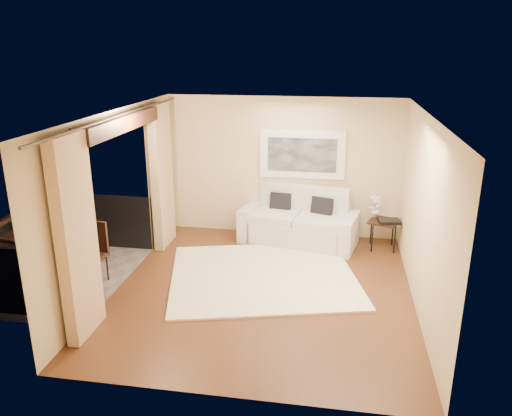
% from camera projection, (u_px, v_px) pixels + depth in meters
% --- Properties ---
extents(floor, '(5.00, 5.00, 0.00)m').
position_uv_depth(floor, '(263.00, 290.00, 7.72)').
color(floor, brown).
rests_on(floor, ground).
extents(room_shell, '(5.00, 6.40, 5.00)m').
position_uv_depth(room_shell, '(120.00, 123.00, 7.26)').
color(room_shell, white).
rests_on(room_shell, ground).
extents(balcony, '(1.81, 2.60, 1.17)m').
position_uv_depth(balcony, '(64.00, 265.00, 8.17)').
color(balcony, '#605B56').
rests_on(balcony, ground).
extents(curtains, '(0.16, 4.80, 2.64)m').
position_uv_depth(curtains, '(127.00, 201.00, 7.62)').
color(curtains, tan).
rests_on(curtains, ground).
extents(artwork, '(1.62, 0.07, 0.92)m').
position_uv_depth(artwork, '(302.00, 155.00, 9.46)').
color(artwork, white).
rests_on(artwork, room_shell).
extents(rug, '(3.50, 3.23, 0.04)m').
position_uv_depth(rug, '(263.00, 276.00, 8.14)').
color(rug, '#FFF2CD').
rests_on(rug, floor).
extents(sofa, '(2.30, 1.35, 1.04)m').
position_uv_depth(sofa, '(300.00, 223.00, 9.51)').
color(sofa, silver).
rests_on(sofa, floor).
extents(side_table, '(0.64, 0.64, 0.54)m').
position_uv_depth(side_table, '(384.00, 224.00, 9.14)').
color(side_table, black).
rests_on(side_table, floor).
extents(tray, '(0.42, 0.34, 0.05)m').
position_uv_depth(tray, '(389.00, 221.00, 9.02)').
color(tray, black).
rests_on(tray, side_table).
extents(orchid, '(0.30, 0.28, 0.47)m').
position_uv_depth(orchid, '(375.00, 206.00, 9.20)').
color(orchid, white).
rests_on(orchid, side_table).
extents(bistro_table, '(0.84, 0.84, 0.83)m').
position_uv_depth(bistro_table, '(28.00, 237.00, 7.77)').
color(bistro_table, black).
rests_on(bistro_table, balcony).
extents(balcony_chair_far, '(0.52, 0.52, 0.94)m').
position_uv_depth(balcony_chair_far, '(64.00, 238.00, 8.30)').
color(balcony_chair_far, black).
rests_on(balcony_chair_far, balcony).
extents(balcony_chair_near, '(0.44, 0.45, 0.99)m').
position_uv_depth(balcony_chair_near, '(93.00, 248.00, 7.83)').
color(balcony_chair_near, black).
rests_on(balcony_chair_near, balcony).
extents(ice_bucket, '(0.18, 0.18, 0.20)m').
position_uv_depth(ice_bucket, '(24.00, 223.00, 7.87)').
color(ice_bucket, silver).
rests_on(ice_bucket, bistro_table).
extents(candle, '(0.06, 0.06, 0.07)m').
position_uv_depth(candle, '(32.00, 227.00, 7.86)').
color(candle, red).
rests_on(candle, bistro_table).
extents(vase, '(0.04, 0.04, 0.18)m').
position_uv_depth(vase, '(17.00, 231.00, 7.57)').
color(vase, silver).
rests_on(vase, bistro_table).
extents(glass_a, '(0.06, 0.06, 0.12)m').
position_uv_depth(glass_a, '(30.00, 230.00, 7.66)').
color(glass_a, silver).
rests_on(glass_a, bistro_table).
extents(glass_b, '(0.06, 0.06, 0.12)m').
position_uv_depth(glass_b, '(37.00, 230.00, 7.67)').
color(glass_b, silver).
rests_on(glass_b, bistro_table).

